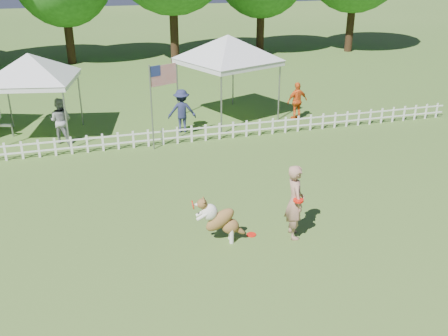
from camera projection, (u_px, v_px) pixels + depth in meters
name	position (u px, v px, depth m)	size (l,w,h in m)	color
ground	(231.00, 250.00, 10.94)	(120.00, 120.00, 0.00)	#2E581B
picket_fence	(170.00, 136.00, 16.99)	(22.00, 0.08, 0.60)	white
handler	(295.00, 202.00, 11.18)	(0.64, 0.42, 1.76)	tan
dog	(221.00, 220.00, 11.07)	(1.07, 0.36, 1.11)	brown
frisbee_on_turf	(251.00, 235.00, 11.53)	(0.22, 0.22, 0.02)	red
canopy_tent_left	(34.00, 97.00, 17.21)	(2.82, 2.82, 2.91)	silver
canopy_tent_right	(228.00, 78.00, 19.28)	(3.07, 3.07, 3.18)	silver
flag_pole	(152.00, 108.00, 16.13)	(1.08, 0.11, 2.82)	gray
spectator_a	(61.00, 120.00, 16.98)	(0.77, 0.60, 1.58)	gray
spectator_b	(182.00, 111.00, 18.05)	(1.02, 0.58, 1.57)	#222648
spectator_c	(297.00, 101.00, 19.46)	(0.86, 0.36, 1.47)	orange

